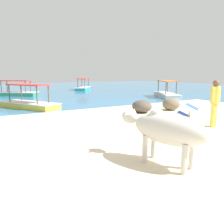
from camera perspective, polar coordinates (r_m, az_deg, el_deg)
The scene contains 13 objects.
sand_beach at distance 5.78m, azimuth 17.98°, elevation -9.41°, with size 18.00×14.00×0.04m, color beige.
water_surface at distance 26.00m, azimuth -20.90°, elevation 5.14°, with size 60.00×36.00×0.03m, color teal.
cow at distance 4.58m, azimuth 13.66°, elevation -4.23°, with size 1.02×2.03×1.13m.
low_bench_table at distance 6.67m, azimuth 16.26°, elevation -3.44°, with size 0.78×0.48×0.42m.
bottle at distance 6.68m, azimuth 16.26°, elevation -1.78°, with size 0.07×0.07×0.30m.
deck_chair_far at distance 9.24m, azimuth 18.85°, elevation 0.30°, with size 0.87×0.93×0.68m.
person_standing at distance 8.40m, azimuth 24.85°, elevation 2.87°, with size 0.50×0.32×1.62m.
shore_rock_large at distance 11.56m, azimuth 14.89°, elevation 1.98°, with size 0.87×0.71×0.62m, color #756651.
shore_rock_medium at distance 10.63m, azimuth 7.66°, elevation 1.46°, with size 1.07×0.92×0.59m, color brown.
boat_yellow at distance 12.84m, azimuth -20.45°, elevation 2.17°, with size 2.83×3.76×1.29m.
boat_green at distance 20.19m, azimuth -23.29°, elevation 4.61°, with size 3.55×3.25×1.29m.
boat_teal at distance 25.28m, azimuth -7.34°, elevation 6.25°, with size 3.02×3.69×1.29m.
boat_white at distance 17.99m, azimuth 13.78°, elevation 4.57°, with size 2.69×3.80×1.29m.
Camera 1 is at (-4.12, -3.61, 1.89)m, focal length 35.71 mm.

